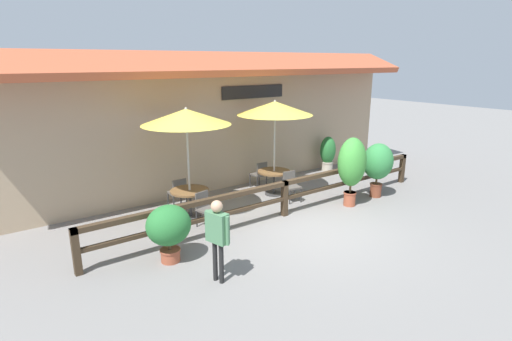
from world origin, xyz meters
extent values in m
plane|color=slate|center=(0.00, 0.00, 0.00)|extent=(60.00, 60.00, 0.00)
cube|color=tan|center=(0.00, 4.20, 1.80)|extent=(14.00, 0.40, 3.60)
cube|color=#B25133|center=(0.00, 3.65, 3.88)|extent=(14.28, 1.48, 0.70)
cube|color=black|center=(1.10, 3.97, 3.00)|extent=(2.34, 0.04, 0.40)
cube|color=#3D2D1E|center=(0.00, 1.05, 0.89)|extent=(10.40, 0.14, 0.11)
cube|color=#3D2D1E|center=(0.00, 1.05, 0.47)|extent=(10.40, 0.10, 0.09)
cube|color=#3D2D1E|center=(-5.13, 1.05, 0.47)|extent=(0.14, 0.14, 0.95)
cube|color=#3D2D1E|center=(0.00, 1.05, 0.47)|extent=(0.14, 0.14, 0.95)
cube|color=#3D2D1E|center=(5.13, 1.05, 0.47)|extent=(0.14, 0.14, 0.95)
cylinder|color=#B7B2A8|center=(-2.04, 2.43, 1.25)|extent=(0.06, 0.06, 2.49)
cone|color=#EAD64C|center=(-2.04, 2.43, 2.63)|extent=(2.22, 2.22, 0.39)
sphere|color=#B2ADA3|center=(-2.04, 2.43, 2.83)|extent=(0.07, 0.07, 0.07)
cylinder|color=brown|center=(-2.04, 2.43, 0.72)|extent=(0.99, 0.99, 0.05)
cylinder|color=#333333|center=(-2.04, 2.43, 0.35)|extent=(0.07, 0.07, 0.69)
cylinder|color=#333333|center=(-2.04, 2.43, 0.01)|extent=(0.55, 0.55, 0.03)
cube|color=#514C47|center=(-1.99, 1.61, 0.44)|extent=(0.51, 0.51, 0.05)
cube|color=#514C47|center=(-2.03, 1.79, 0.66)|extent=(0.40, 0.13, 0.40)
cylinder|color=#2D2D2D|center=(-2.13, 1.38, 0.21)|extent=(0.04, 0.04, 0.41)
cylinder|color=#2D2D2D|center=(-1.76, 1.47, 0.21)|extent=(0.04, 0.04, 0.41)
cylinder|color=#2D2D2D|center=(-2.22, 1.75, 0.21)|extent=(0.04, 0.04, 0.41)
cylinder|color=#2D2D2D|center=(-1.85, 1.84, 0.21)|extent=(0.04, 0.04, 0.41)
cube|color=#514C47|center=(-2.03, 3.25, 0.44)|extent=(0.43, 0.43, 0.05)
cube|color=#514C47|center=(-2.03, 3.06, 0.66)|extent=(0.40, 0.04, 0.40)
cylinder|color=#2D2D2D|center=(-1.84, 3.43, 0.21)|extent=(0.04, 0.04, 0.41)
cylinder|color=#2D2D2D|center=(-2.22, 3.44, 0.21)|extent=(0.04, 0.04, 0.41)
cylinder|color=#2D2D2D|center=(-1.84, 3.05, 0.21)|extent=(0.04, 0.04, 0.41)
cylinder|color=#2D2D2D|center=(-2.22, 3.06, 0.21)|extent=(0.04, 0.04, 0.41)
cylinder|color=#B7B2A8|center=(0.87, 2.59, 1.25)|extent=(0.06, 0.06, 2.49)
cone|color=#EAD64C|center=(0.87, 2.59, 2.63)|extent=(2.22, 2.22, 0.39)
sphere|color=#B2ADA3|center=(0.87, 2.59, 2.83)|extent=(0.07, 0.07, 0.07)
cylinder|color=brown|center=(0.87, 2.59, 0.72)|extent=(0.99, 0.99, 0.05)
cylinder|color=#333333|center=(0.87, 2.59, 0.35)|extent=(0.07, 0.07, 0.69)
cylinder|color=#333333|center=(0.87, 2.59, 0.01)|extent=(0.55, 0.55, 0.03)
cube|color=#514C47|center=(0.89, 1.77, 0.44)|extent=(0.48, 0.48, 0.05)
cube|color=#514C47|center=(0.92, 1.95, 0.66)|extent=(0.40, 0.10, 0.40)
cylinder|color=#2D2D2D|center=(0.67, 1.61, 0.21)|extent=(0.04, 0.04, 0.41)
cylinder|color=#2D2D2D|center=(1.05, 1.55, 0.21)|extent=(0.04, 0.04, 0.41)
cylinder|color=#2D2D2D|center=(0.74, 1.99, 0.21)|extent=(0.04, 0.04, 0.41)
cylinder|color=#2D2D2D|center=(1.11, 1.92, 0.21)|extent=(0.04, 0.04, 0.41)
cube|color=#514C47|center=(0.88, 3.41, 0.44)|extent=(0.44, 0.44, 0.05)
cube|color=#514C47|center=(0.89, 3.22, 0.66)|extent=(0.40, 0.05, 0.40)
cylinder|color=#2D2D2D|center=(1.06, 3.60, 0.21)|extent=(0.04, 0.04, 0.41)
cylinder|color=#2D2D2D|center=(0.68, 3.59, 0.21)|extent=(0.04, 0.04, 0.41)
cylinder|color=#2D2D2D|center=(1.08, 3.22, 0.21)|extent=(0.04, 0.04, 0.41)
cylinder|color=#2D2D2D|center=(0.70, 3.21, 0.21)|extent=(0.04, 0.04, 0.41)
cylinder|color=brown|center=(3.21, 0.61, 0.20)|extent=(0.33, 0.33, 0.41)
cylinder|color=brown|center=(3.21, 0.61, 0.39)|extent=(0.36, 0.36, 0.04)
cylinder|color=brown|center=(3.21, 0.61, 0.57)|extent=(0.06, 0.06, 0.32)
ellipsoid|color=#338442|center=(3.21, 0.61, 1.09)|extent=(0.94, 0.84, 1.07)
cylinder|color=#9E4C33|center=(-3.48, 0.50, 0.13)|extent=(0.39, 0.39, 0.27)
cylinder|color=#9E4C33|center=(-3.48, 0.50, 0.25)|extent=(0.42, 0.42, 0.04)
cylinder|color=brown|center=(-3.48, 0.50, 0.39)|extent=(0.07, 0.07, 0.25)
ellipsoid|color=#287033|center=(-3.48, 0.50, 0.79)|extent=(0.91, 0.82, 0.83)
cylinder|color=#9E4C33|center=(1.99, 0.56, 0.20)|extent=(0.33, 0.33, 0.39)
cylinder|color=#9E4C33|center=(1.99, 0.56, 0.37)|extent=(0.36, 0.36, 0.04)
cylinder|color=brown|center=(1.99, 0.56, 0.60)|extent=(0.06, 0.06, 0.41)
ellipsoid|color=#3D8E38|center=(1.99, 0.56, 1.26)|extent=(0.83, 0.74, 1.37)
cylinder|color=#B7AD99|center=(4.17, 3.55, 0.17)|extent=(0.40, 0.40, 0.34)
cylinder|color=#B7AD99|center=(4.17, 3.55, 0.32)|extent=(0.44, 0.44, 0.04)
ellipsoid|color=#287033|center=(4.17, 3.55, 0.78)|extent=(0.60, 0.54, 1.02)
cylinder|color=black|center=(-3.10, -0.66, 0.40)|extent=(0.09, 0.09, 0.80)
cylinder|color=black|center=(-3.06, -0.82, 0.40)|extent=(0.09, 0.09, 0.80)
cube|color=#4C7F56|center=(-3.08, -0.74, 1.08)|extent=(0.30, 0.47, 0.57)
cylinder|color=#4C7F56|center=(-3.15, -0.50, 1.08)|extent=(0.07, 0.07, 0.54)
cylinder|color=#4C7F56|center=(-3.02, -0.98, 1.08)|extent=(0.07, 0.07, 0.54)
sphere|color=tan|center=(-3.08, -0.74, 1.48)|extent=(0.22, 0.22, 0.22)
camera|label=1|loc=(-6.41, -6.49, 3.96)|focal=28.00mm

